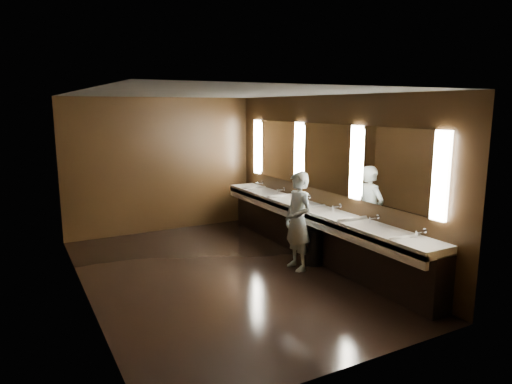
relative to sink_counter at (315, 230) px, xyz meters
The scene contains 10 objects.
floor 1.86m from the sink_counter, behind, with size 6.00×6.00×0.00m, color black.
ceiling 2.92m from the sink_counter, behind, with size 4.00×6.00×0.02m, color #2D2D2B.
wall_back 3.61m from the sink_counter, 120.87° to the left, with size 4.00×0.02×2.80m, color black.
wall_front 3.61m from the sink_counter, 120.87° to the right, with size 4.00×0.02×2.80m, color black.
wall_left 3.90m from the sink_counter, behind, with size 0.02×6.00×2.80m, color black.
wall_right 0.93m from the sink_counter, ahead, with size 0.02×6.00×2.80m, color black.
sink_counter is the anchor object (origin of this frame).
mirror_band 1.27m from the sink_counter, ahead, with size 0.06×5.03×1.15m.
person 0.75m from the sink_counter, 149.68° to the right, with size 0.58×0.38×1.60m, color #9CCAE9.
trash_bin 0.39m from the sink_counter, 130.11° to the right, with size 0.39×0.39×0.61m, color black.
Camera 1 is at (-2.79, -6.26, 2.61)m, focal length 32.00 mm.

